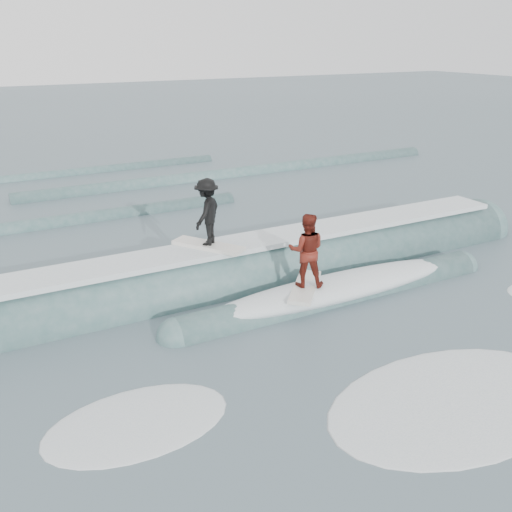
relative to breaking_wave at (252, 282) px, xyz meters
name	(u,v)px	position (x,y,z in m)	size (l,w,h in m)	color
ground	(388,398)	(-0.25, -6.01, -0.05)	(160.00, 160.00, 0.00)	#3C5358
breaking_wave	(252,282)	(0.00, 0.00, 0.00)	(20.88, 3.89, 2.21)	#355A59
surfer_black	(207,214)	(-1.16, 0.30, 2.04)	(1.56, 1.97, 1.87)	silver
surfer_red	(306,253)	(0.52, -1.90, 1.39)	(1.74, 1.86, 1.98)	silver
whitewater	(374,423)	(-0.96, -6.48, -0.05)	(13.60, 6.81, 0.10)	white
far_swells	(103,194)	(-1.22, 11.64, -0.05)	(35.82, 8.65, 0.80)	#355A59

